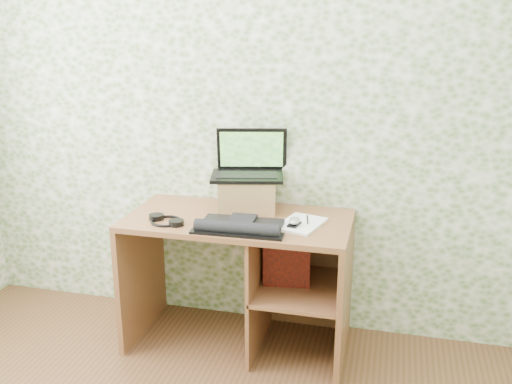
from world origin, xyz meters
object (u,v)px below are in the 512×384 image
(desk, at_px, (254,263))
(keyboard, at_px, (240,226))
(riser, at_px, (247,194))
(laptop, at_px, (249,165))
(notepad, at_px, (301,224))

(desk, distance_m, keyboard, 0.36)
(riser, distance_m, keyboard, 0.33)
(keyboard, bearing_deg, laptop, 95.89)
(desk, bearing_deg, riser, 119.60)
(desk, distance_m, laptop, 0.54)
(keyboard, xyz_separation_m, notepad, (0.29, 0.15, -0.02))
(laptop, height_order, keyboard, laptop)
(desk, bearing_deg, notepad, -12.03)
(laptop, bearing_deg, notepad, -45.90)
(desk, relative_size, notepad, 4.34)
(desk, xyz_separation_m, riser, (-0.07, 0.12, 0.36))
(riser, height_order, notepad, riser)
(riser, relative_size, keyboard, 0.65)
(desk, bearing_deg, keyboard, -95.20)
(laptop, bearing_deg, desk, -80.49)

